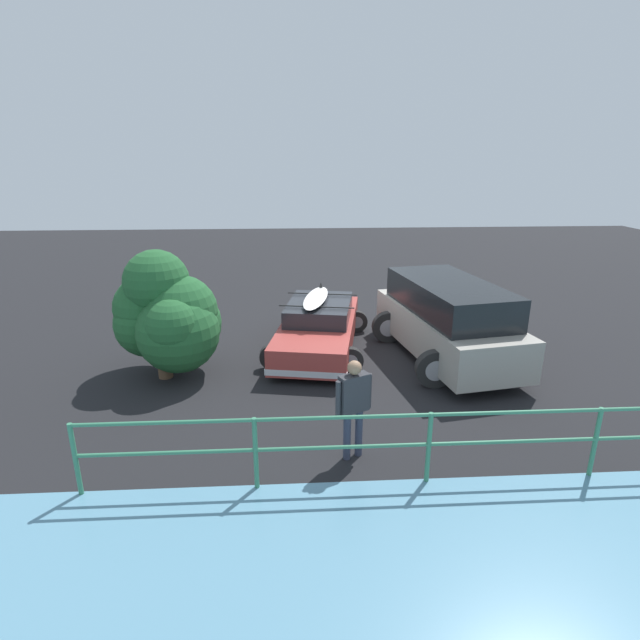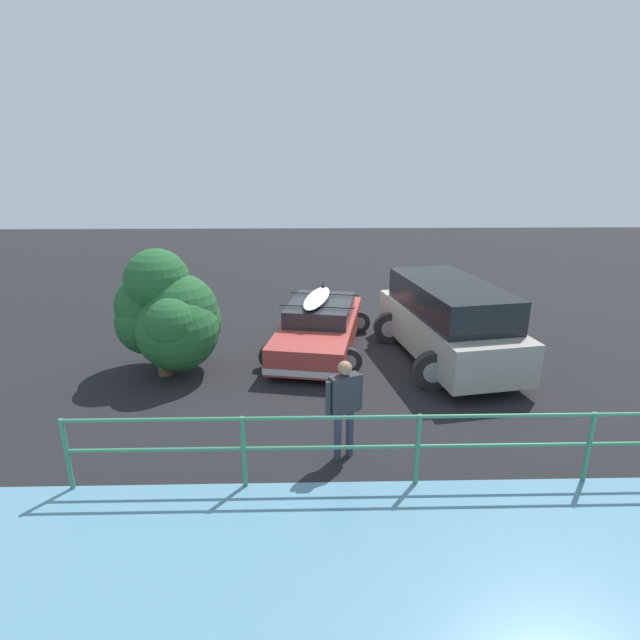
{
  "view_description": "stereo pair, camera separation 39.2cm",
  "coord_description": "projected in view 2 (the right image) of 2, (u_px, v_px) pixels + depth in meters",
  "views": [
    {
      "loc": [
        1.19,
        11.83,
        4.6
      ],
      "look_at": [
        0.53,
        0.73,
        0.95
      ],
      "focal_mm": 28.0,
      "sensor_mm": 36.0,
      "label": 1
    },
    {
      "loc": [
        0.79,
        11.85,
        4.6
      ],
      "look_at": [
        0.53,
        0.73,
        0.95
      ],
      "focal_mm": 28.0,
      "sensor_mm": 36.0,
      "label": 2
    }
  ],
  "objects": [
    {
      "name": "bush_near_left",
      "position": [
        169.0,
        315.0,
        10.85
      ],
      "size": [
        2.35,
        2.2,
        2.76
      ],
      "color": "brown",
      "rests_on": "ground"
    },
    {
      "name": "person_bystander",
      "position": [
        344.0,
        401.0,
        7.72
      ],
      "size": [
        0.59,
        0.38,
        1.67
      ],
      "color": "#33384C",
      "rests_on": "ground"
    },
    {
      "name": "sedan_car",
      "position": [
        320.0,
        326.0,
        12.43
      ],
      "size": [
        2.81,
        4.7,
        1.46
      ],
      "color": "#9E3833",
      "rests_on": "ground"
    },
    {
      "name": "suv_car",
      "position": [
        448.0,
        321.0,
        11.58
      ],
      "size": [
        3.12,
        4.94,
        1.88
      ],
      "color": "#9E998E",
      "rests_on": "ground"
    },
    {
      "name": "ground_plane",
      "position": [
        340.0,
        347.0,
        12.71
      ],
      "size": [
        44.0,
        44.0,
        0.02
      ],
      "primitive_type": "cube",
      "color": "black",
      "rests_on": "ground"
    },
    {
      "name": "railing_fence",
      "position": [
        419.0,
        437.0,
        7.15
      ],
      "size": [
        10.11,
        0.08,
        1.13
      ],
      "color": "#387F5B",
      "rests_on": "ground"
    }
  ]
}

